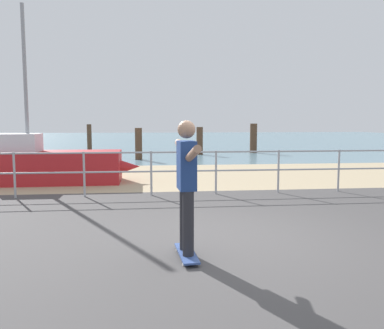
# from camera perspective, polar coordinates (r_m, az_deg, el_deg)

# --- Properties ---
(ground_plane) EXTENTS (24.00, 10.00, 0.04)m
(ground_plane) POSITION_cam_1_polar(r_m,az_deg,el_deg) (5.01, 8.34, -13.94)
(ground_plane) COLOR #474444
(ground_plane) RESTS_ON ground
(beach_strip) EXTENTS (24.00, 6.00, 0.04)m
(beach_strip) POSITION_cam_1_polar(r_m,az_deg,el_deg) (12.72, -0.84, -1.63)
(beach_strip) COLOR tan
(beach_strip) RESTS_ON ground
(sea_surface) EXTENTS (72.00, 50.00, 0.04)m
(sea_surface) POSITION_cam_1_polar(r_m,az_deg,el_deg) (40.60, -4.68, 3.66)
(sea_surface) COLOR slate
(sea_surface) RESTS_ON ground
(railing_fence) EXTENTS (12.20, 0.05, 1.05)m
(railing_fence) POSITION_cam_1_polar(r_m,az_deg,el_deg) (9.20, -5.88, -0.27)
(railing_fence) COLOR #9EA0A5
(railing_fence) RESTS_ON ground
(sailboat) EXTENTS (4.96, 1.43, 4.86)m
(sailboat) POSITION_cam_1_polar(r_m,az_deg,el_deg) (11.76, -20.23, -0.09)
(sailboat) COLOR #B21E23
(sailboat) RESTS_ON ground
(skateboard) EXTENTS (0.25, 0.81, 0.08)m
(skateboard) POSITION_cam_1_polar(r_m,az_deg,el_deg) (5.11, -0.77, -12.66)
(skateboard) COLOR #334C8C
(skateboard) RESTS_ON ground
(skateboarder) EXTENTS (0.22, 1.45, 1.65)m
(skateboarder) POSITION_cam_1_polar(r_m,az_deg,el_deg) (4.89, -0.79, -2.06)
(skateboarder) COLOR #26262B
(skateboarder) RESTS_ON skateboard
(groyne_post_0) EXTENTS (0.28, 0.28, 1.59)m
(groyne_post_0) POSITION_cam_1_polar(r_m,az_deg,el_deg) (25.02, -14.54, 3.80)
(groyne_post_0) COLOR #513826
(groyne_post_0) RESTS_ON ground
(groyne_post_1) EXTENTS (0.32, 0.32, 1.45)m
(groyne_post_1) POSITION_cam_1_polar(r_m,az_deg,el_deg) (18.15, -7.69, 2.94)
(groyne_post_1) COLOR #513826
(groyne_post_1) RESTS_ON ground
(groyne_post_2) EXTENTS (0.34, 0.34, 1.46)m
(groyne_post_2) POSITION_cam_1_polar(r_m,az_deg,el_deg) (20.82, 1.10, 3.40)
(groyne_post_2) COLOR #513826
(groyne_post_2) RESTS_ON ground
(groyne_post_3) EXTENTS (0.39, 0.39, 1.64)m
(groyne_post_3) POSITION_cam_1_polar(r_m,az_deg,el_deg) (22.28, 8.82, 3.73)
(groyne_post_3) COLOR #513826
(groyne_post_3) RESTS_ON ground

